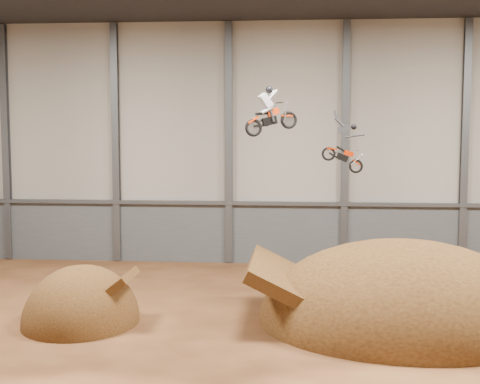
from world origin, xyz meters
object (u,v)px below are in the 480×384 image
Objects in this scene: landing_ramp at (402,322)px; fmx_rider_a at (273,107)px; takeoff_ramp at (82,322)px; fmx_rider_b at (340,141)px.

fmx_rider_a is (-5.36, 1.05, 8.80)m from landing_ramp.
landing_ramp reaches higher than takeoff_ramp.
landing_ramp is 10.36m from fmx_rider_a.
fmx_rider_a is at bearing -166.93° from fmx_rider_b.
fmx_rider_b reaches higher than landing_ramp.
takeoff_ramp is 11.92m from fmx_rider_a.
fmx_rider_a is 3.21m from fmx_rider_b.
takeoff_ramp is 2.34× the size of fmx_rider_a.
fmx_rider_a is at bearing 15.50° from takeoff_ramp.
landing_ramp is 5.06× the size of fmx_rider_a.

